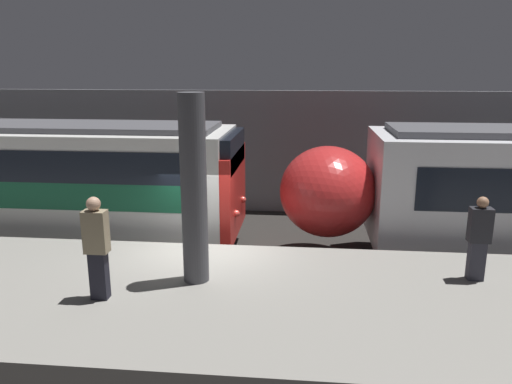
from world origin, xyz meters
name	(u,v)px	position (x,y,z in m)	size (l,w,h in m)	color
ground_plane	(209,291)	(0.00, 0.00, 0.00)	(120.00, 120.00, 0.00)	#282623
platform	(183,320)	(0.00, -2.34, 0.56)	(40.00, 4.69, 1.12)	gray
station_rear_barrier	(244,152)	(0.00, 6.53, 2.06)	(50.00, 0.15, 4.11)	gray
support_pillar_near	(194,190)	(0.16, -1.86, 2.79)	(0.46, 0.46, 3.35)	#47474C
person_waiting	(479,237)	(5.19, -1.34, 1.93)	(0.38, 0.24, 1.55)	#2D2D38
person_walking	(97,246)	(-1.28, -2.75, 2.05)	(0.38, 0.24, 1.75)	black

